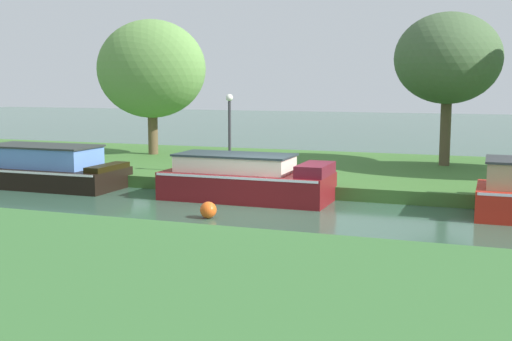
# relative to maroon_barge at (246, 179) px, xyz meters

# --- Properties ---
(ground_plane) EXTENTS (120.00, 120.00, 0.00)m
(ground_plane) POSITION_rel_maroon_barge_xyz_m (0.82, -1.20, -0.62)
(ground_plane) COLOR #355945
(riverbank_far) EXTENTS (72.00, 10.00, 0.40)m
(riverbank_far) POSITION_rel_maroon_barge_xyz_m (0.82, 5.80, -0.42)
(riverbank_far) COLOR #3D6D2E
(riverbank_far) RESTS_ON ground_plane
(riverbank_near) EXTENTS (72.00, 10.00, 0.40)m
(riverbank_near) POSITION_rel_maroon_barge_xyz_m (0.82, -10.20, -0.42)
(riverbank_near) COLOR #376A32
(riverbank_near) RESTS_ON ground_plane
(maroon_barge) EXTENTS (5.05, 2.05, 1.37)m
(maroon_barge) POSITION_rel_maroon_barge_xyz_m (0.00, 0.00, 0.00)
(maroon_barge) COLOR maroon
(maroon_barge) RESTS_ON ground_plane
(black_cruiser) EXTENTS (6.65, 2.29, 1.41)m
(black_cruiser) POSITION_rel_maroon_barge_xyz_m (-7.70, -0.00, -0.05)
(black_cruiser) COLOR black
(black_cruiser) RESTS_ON ground_plane
(willow_tree_left) EXTENTS (4.95, 3.28, 5.75)m
(willow_tree_left) POSITION_rel_maroon_barge_xyz_m (-7.00, 6.88, 3.43)
(willow_tree_left) COLOR brown
(willow_tree_left) RESTS_ON riverbank_far
(willow_tree_centre) EXTENTS (3.88, 4.73, 5.64)m
(willow_tree_centre) POSITION_rel_maroon_barge_xyz_m (5.18, 7.17, 3.73)
(willow_tree_centre) COLOR brown
(willow_tree_centre) RESTS_ON riverbank_far
(lamp_post) EXTENTS (0.24, 0.24, 2.71)m
(lamp_post) POSITION_rel_maroon_barge_xyz_m (-1.54, 2.43, 1.50)
(lamp_post) COLOR #333338
(lamp_post) RESTS_ON riverbank_far
(mooring_post_near) EXTENTS (0.19, 0.19, 0.64)m
(mooring_post_near) POSITION_rel_maroon_barge_xyz_m (-2.69, 1.14, 0.10)
(mooring_post_near) COLOR #452F32
(mooring_post_near) RESTS_ON riverbank_far
(channel_buoy) EXTENTS (0.43, 0.43, 0.43)m
(channel_buoy) POSITION_rel_maroon_barge_xyz_m (0.03, -2.85, -0.40)
(channel_buoy) COLOR #E55919
(channel_buoy) RESTS_ON ground_plane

